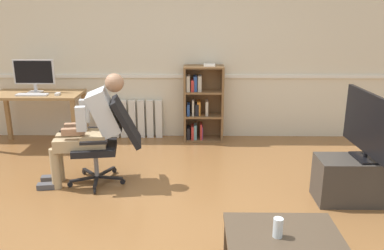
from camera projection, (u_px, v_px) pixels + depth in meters
ground_plane at (174, 226)px, 3.58m from camera, size 18.00×18.00×0.00m
back_wall at (183, 46)px, 5.72m from camera, size 12.00×0.13×2.70m
computer_desk at (38, 101)px, 5.47m from camera, size 1.21×0.60×0.76m
imac_monitor at (34, 73)px, 5.44m from camera, size 0.56×0.14×0.45m
keyboard at (32, 95)px, 5.30m from camera, size 0.41×0.12×0.02m
computer_mouse at (58, 94)px, 5.32m from camera, size 0.06×0.10×0.03m
bookshelf at (201, 104)px, 5.75m from camera, size 0.57×0.29×1.12m
radiator at (133, 119)px, 5.94m from camera, size 0.89×0.08×0.57m
office_chair at (109, 138)px, 4.35m from camera, size 0.83×0.63×0.96m
person_seated at (90, 127)px, 4.29m from camera, size 0.99×0.45×1.23m
tv_stand at (362, 180)px, 3.99m from camera, size 0.92×0.39×0.46m
tv_screen at (370, 126)px, 3.82m from camera, size 0.22×1.03×0.65m
coffee_table at (282, 237)px, 2.82m from camera, size 0.80×0.51×0.39m
drinking_glass at (278, 228)px, 2.71m from camera, size 0.07×0.07×0.14m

